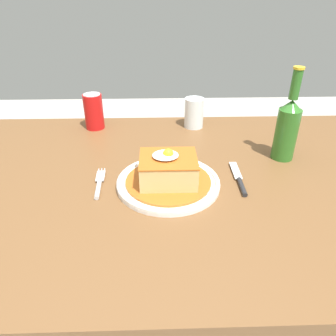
{
  "coord_description": "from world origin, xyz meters",
  "views": [
    {
      "loc": [
        0.05,
        -0.74,
        1.2
      ],
      "look_at": [
        0.07,
        -0.02,
        0.79
      ],
      "focal_mm": 34.36,
      "sensor_mm": 36.0,
      "label": 1
    }
  ],
  "objects_px": {
    "main_plate": "(168,182)",
    "knife": "(240,182)",
    "beer_bottle_green": "(287,127)",
    "soda_can": "(94,111)",
    "drinking_glass": "(194,115)",
    "fork": "(99,185)"
  },
  "relations": [
    {
      "from": "beer_bottle_green",
      "to": "knife",
      "type": "bearing_deg",
      "value": -138.15
    },
    {
      "from": "main_plate",
      "to": "knife",
      "type": "relative_size",
      "value": 1.61
    },
    {
      "from": "soda_can",
      "to": "drinking_glass",
      "type": "distance_m",
      "value": 0.35
    },
    {
      "from": "beer_bottle_green",
      "to": "drinking_glass",
      "type": "relative_size",
      "value": 2.53
    },
    {
      "from": "fork",
      "to": "main_plate",
      "type": "bearing_deg",
      "value": 0.72
    },
    {
      "from": "soda_can",
      "to": "fork",
      "type": "bearing_deg",
      "value": -79.47
    },
    {
      "from": "knife",
      "to": "beer_bottle_green",
      "type": "relative_size",
      "value": 0.62
    },
    {
      "from": "main_plate",
      "to": "beer_bottle_green",
      "type": "distance_m",
      "value": 0.38
    },
    {
      "from": "soda_can",
      "to": "main_plate",
      "type": "bearing_deg",
      "value": -57.13
    },
    {
      "from": "knife",
      "to": "drinking_glass",
      "type": "height_order",
      "value": "drinking_glass"
    },
    {
      "from": "soda_can",
      "to": "beer_bottle_green",
      "type": "bearing_deg",
      "value": -22.43
    },
    {
      "from": "beer_bottle_green",
      "to": "drinking_glass",
      "type": "xyz_separation_m",
      "value": [
        -0.24,
        0.24,
        -0.05
      ]
    },
    {
      "from": "soda_can",
      "to": "drinking_glass",
      "type": "xyz_separation_m",
      "value": [
        0.35,
        -0.0,
        -0.02
      ]
    },
    {
      "from": "main_plate",
      "to": "knife",
      "type": "xyz_separation_m",
      "value": [
        0.19,
        0.0,
        -0.0
      ]
    },
    {
      "from": "main_plate",
      "to": "knife",
      "type": "height_order",
      "value": "main_plate"
    },
    {
      "from": "knife",
      "to": "soda_can",
      "type": "bearing_deg",
      "value": 138.57
    },
    {
      "from": "fork",
      "to": "drinking_glass",
      "type": "relative_size",
      "value": 1.35
    },
    {
      "from": "drinking_glass",
      "to": "main_plate",
      "type": "bearing_deg",
      "value": -105.05
    },
    {
      "from": "knife",
      "to": "beer_bottle_green",
      "type": "xyz_separation_m",
      "value": [
        0.16,
        0.14,
        0.09
      ]
    },
    {
      "from": "fork",
      "to": "knife",
      "type": "bearing_deg",
      "value": 0.56
    },
    {
      "from": "drinking_glass",
      "to": "knife",
      "type": "bearing_deg",
      "value": -77.86
    },
    {
      "from": "soda_can",
      "to": "beer_bottle_green",
      "type": "distance_m",
      "value": 0.64
    }
  ]
}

